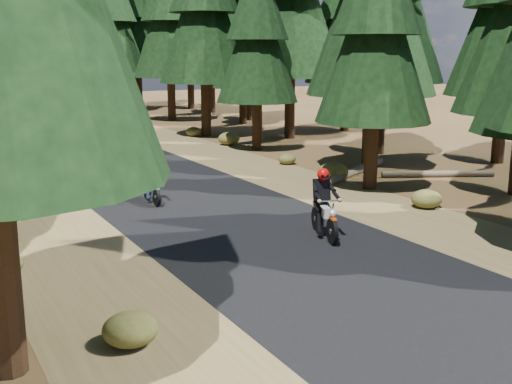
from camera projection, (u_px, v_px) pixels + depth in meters
ground at (287, 250)px, 15.10m from camera, size 120.00×120.00×0.00m
road at (200, 206)px, 19.38m from camera, size 6.00×100.00×0.01m
shoulder_l at (43, 225)px, 17.21m from camera, size 3.20×100.00×0.01m
shoulder_r at (326, 190)px, 21.54m from camera, size 3.20×100.00×0.01m
log_near at (355, 171)px, 24.14m from camera, size 4.70×2.87×0.32m
log_far at (438, 174)px, 23.74m from camera, size 3.88×2.05×0.24m
understory_shrubs at (189, 178)px, 22.18m from camera, size 14.31×28.66×0.66m
rider_lead at (324, 215)px, 15.95m from camera, size 1.12×2.02×1.73m
rider_follow at (151, 187)px, 19.64m from camera, size 0.61×1.72×1.51m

